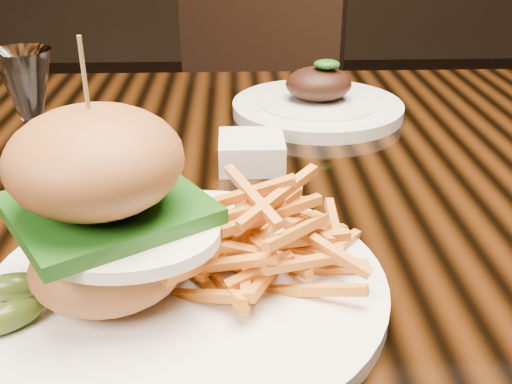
{
  "coord_description": "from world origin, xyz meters",
  "views": [
    {
      "loc": [
        -0.04,
        -0.64,
        1.05
      ],
      "look_at": [
        -0.02,
        -0.17,
        0.81
      ],
      "focal_mm": 42.0,
      "sensor_mm": 36.0,
      "label": 1
    }
  ],
  "objects_px": {
    "dining_table": "(267,229)",
    "far_dish": "(318,103)",
    "burger_plate": "(176,237)",
    "wine_glass": "(28,92)",
    "chair_far": "(243,107)"
  },
  "relations": [
    {
      "from": "dining_table",
      "to": "far_dish",
      "type": "xyz_separation_m",
      "value": [
        0.09,
        0.21,
        0.09
      ]
    },
    {
      "from": "burger_plate",
      "to": "wine_glass",
      "type": "height_order",
      "value": "burger_plate"
    },
    {
      "from": "dining_table",
      "to": "chair_far",
      "type": "relative_size",
      "value": 1.68
    },
    {
      "from": "dining_table",
      "to": "wine_glass",
      "type": "bearing_deg",
      "value": -170.09
    },
    {
      "from": "dining_table",
      "to": "wine_glass",
      "type": "height_order",
      "value": "wine_glass"
    },
    {
      "from": "far_dish",
      "to": "chair_far",
      "type": "relative_size",
      "value": 0.27
    },
    {
      "from": "far_dish",
      "to": "chair_far",
      "type": "distance_m",
      "value": 0.72
    },
    {
      "from": "dining_table",
      "to": "chair_far",
      "type": "bearing_deg",
      "value": 90.81
    },
    {
      "from": "dining_table",
      "to": "chair_far",
      "type": "xyz_separation_m",
      "value": [
        -0.01,
        0.88,
        -0.13
      ]
    },
    {
      "from": "dining_table",
      "to": "wine_glass",
      "type": "xyz_separation_m",
      "value": [
        -0.25,
        -0.04,
        0.19
      ]
    },
    {
      "from": "burger_plate",
      "to": "far_dish",
      "type": "xyz_separation_m",
      "value": [
        0.17,
        0.45,
        -0.04
      ]
    },
    {
      "from": "wine_glass",
      "to": "far_dish",
      "type": "relative_size",
      "value": 0.62
    },
    {
      "from": "burger_plate",
      "to": "far_dish",
      "type": "height_order",
      "value": "burger_plate"
    },
    {
      "from": "far_dish",
      "to": "burger_plate",
      "type": "bearing_deg",
      "value": -111.03
    },
    {
      "from": "far_dish",
      "to": "wine_glass",
      "type": "bearing_deg",
      "value": -143.02
    }
  ]
}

